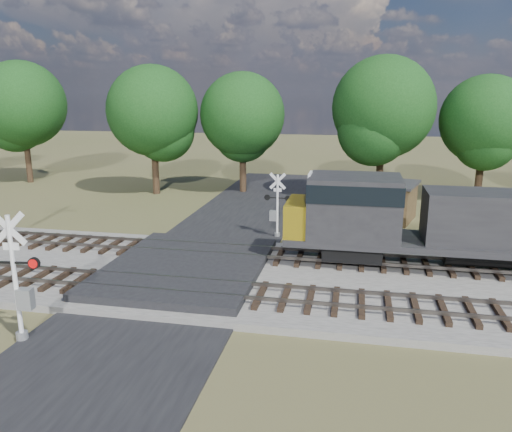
# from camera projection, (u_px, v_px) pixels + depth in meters

# --- Properties ---
(ground) EXTENTS (160.00, 160.00, 0.00)m
(ground) POSITION_uv_depth(u_px,v_px,m) (183.00, 279.00, 22.79)
(ground) COLOR #4F512B
(ground) RESTS_ON ground
(ballast_bed) EXTENTS (140.00, 10.00, 0.30)m
(ballast_bed) POSITION_uv_depth(u_px,v_px,m) (409.00, 289.00, 21.31)
(ballast_bed) COLOR gray
(ballast_bed) RESTS_ON ground
(road) EXTENTS (7.00, 60.00, 0.08)m
(road) POSITION_uv_depth(u_px,v_px,m) (183.00, 278.00, 22.78)
(road) COLOR black
(road) RESTS_ON ground
(crossing_panel) EXTENTS (7.00, 9.00, 0.62)m
(crossing_panel) POSITION_uv_depth(u_px,v_px,m) (186.00, 269.00, 23.19)
(crossing_panel) COLOR #262628
(crossing_panel) RESTS_ON ground
(track_near) EXTENTS (140.00, 2.60, 0.33)m
(track_near) POSITION_uv_depth(u_px,v_px,m) (239.00, 293.00, 20.19)
(track_near) COLOR black
(track_near) RESTS_ON ballast_bed
(track_far) EXTENTS (140.00, 2.60, 0.33)m
(track_far) POSITION_uv_depth(u_px,v_px,m) (262.00, 254.00, 24.95)
(track_far) COLOR black
(track_far) RESTS_ON ballast_bed
(crossing_signal_near) EXTENTS (1.85, 0.43, 4.60)m
(crossing_signal_near) POSITION_uv_depth(u_px,v_px,m) (19.00, 289.00, 16.68)
(crossing_signal_near) COLOR silver
(crossing_signal_near) RESTS_ON ground
(crossing_signal_far) EXTENTS (1.55, 0.34, 3.85)m
(crossing_signal_far) POSITION_uv_depth(u_px,v_px,m) (276.00, 211.00, 28.94)
(crossing_signal_far) COLOR silver
(crossing_signal_far) RESTS_ON ground
(equipment_shed) EXTENTS (4.63, 4.63, 2.55)m
(equipment_shed) POSITION_uv_depth(u_px,v_px,m) (386.00, 200.00, 33.18)
(equipment_shed) COLOR #44311D
(equipment_shed) RESTS_ON ground
(treeline) EXTENTS (82.13, 11.35, 11.48)m
(treeline) POSITION_uv_depth(u_px,v_px,m) (347.00, 113.00, 39.22)
(treeline) COLOR black
(treeline) RESTS_ON ground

